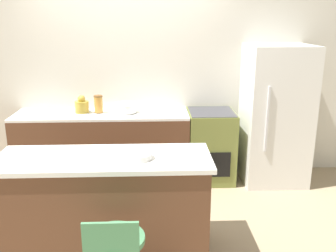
{
  "coord_description": "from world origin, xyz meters",
  "views": [
    {
      "loc": [
        0.31,
        -4.11,
        2.0
      ],
      "look_at": [
        0.46,
        -0.43,
        0.93
      ],
      "focal_mm": 40.0,
      "sensor_mm": 36.0,
      "label": 1
    }
  ],
  "objects_px": {
    "mixing_bowl": "(125,108)",
    "kettle": "(82,106)",
    "refrigerator": "(275,115)",
    "oven_range": "(210,146)"
  },
  "relations": [
    {
      "from": "oven_range",
      "to": "refrigerator",
      "type": "bearing_deg",
      "value": -3.29
    },
    {
      "from": "refrigerator",
      "to": "kettle",
      "type": "height_order",
      "value": "refrigerator"
    },
    {
      "from": "oven_range",
      "to": "refrigerator",
      "type": "xyz_separation_m",
      "value": [
        0.78,
        -0.04,
        0.4
      ]
    },
    {
      "from": "kettle",
      "to": "refrigerator",
      "type": "bearing_deg",
      "value": -1.43
    },
    {
      "from": "mixing_bowl",
      "to": "kettle",
      "type": "bearing_deg",
      "value": 180.0
    },
    {
      "from": "oven_range",
      "to": "mixing_bowl",
      "type": "xyz_separation_m",
      "value": [
        -1.06,
        0.01,
        0.5
      ]
    },
    {
      "from": "refrigerator",
      "to": "kettle",
      "type": "xyz_separation_m",
      "value": [
        -2.36,
        0.06,
        0.13
      ]
    },
    {
      "from": "kettle",
      "to": "mixing_bowl",
      "type": "distance_m",
      "value": 0.52
    },
    {
      "from": "kettle",
      "to": "mixing_bowl",
      "type": "xyz_separation_m",
      "value": [
        0.52,
        0.0,
        -0.03
      ]
    },
    {
      "from": "oven_range",
      "to": "kettle",
      "type": "relative_size",
      "value": 4.19
    }
  ]
}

